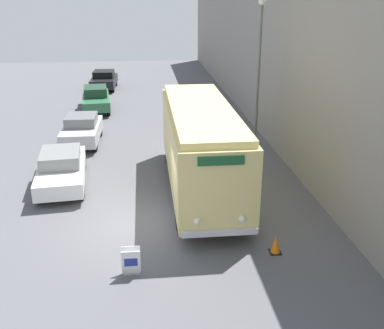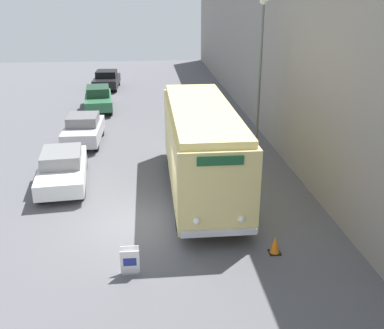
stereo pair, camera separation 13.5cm
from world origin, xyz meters
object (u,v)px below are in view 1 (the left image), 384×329
object	(u,v)px
parked_car_distant	(104,80)
traffic_cone	(276,244)
parked_car_mid	(82,130)
streetlamp	(259,59)
sign_board	(131,262)
parked_car_near	(61,168)
vintage_bus	(201,144)
parked_car_far	(96,98)

from	to	relation	value
parked_car_distant	traffic_cone	size ratio (longest dim) A/B	7.24
parked_car_mid	streetlamp	bearing A→B (deg)	-17.06
streetlamp	sign_board	bearing A→B (deg)	-121.92
parked_car_distant	traffic_cone	bearing A→B (deg)	-72.68
sign_board	parked_car_near	bearing A→B (deg)	113.78
parked_car_near	vintage_bus	bearing A→B (deg)	-16.72
parked_car_mid	vintage_bus	bearing A→B (deg)	-49.53
sign_board	parked_car_distant	bearing A→B (deg)	95.74
parked_car_far	traffic_cone	size ratio (longest dim) A/B	8.30
sign_board	streetlamp	bearing A→B (deg)	58.08
parked_car_far	parked_car_distant	size ratio (longest dim) A/B	1.15
parked_car_far	parked_car_distant	distance (m)	7.17
parked_car_mid	parked_car_far	size ratio (longest dim) A/B	0.83
parked_car_near	parked_car_far	distance (m)	12.86
parked_car_distant	vintage_bus	bearing A→B (deg)	-73.58
streetlamp	parked_car_distant	size ratio (longest dim) A/B	1.74
parked_car_near	traffic_cone	size ratio (longest dim) A/B	8.10
sign_board	traffic_cone	xyz separation A→B (m)	(4.42, 0.64, -0.11)
vintage_bus	streetlamp	bearing A→B (deg)	50.37
traffic_cone	parked_car_far	bearing A→B (deg)	110.58
traffic_cone	parked_car_near	bearing A→B (deg)	140.44
parked_car_near	streetlamp	bearing A→B (deg)	11.54
vintage_bus	parked_car_near	size ratio (longest dim) A/B	1.97
parked_car_near	parked_car_far	size ratio (longest dim) A/B	0.98
sign_board	parked_car_mid	distance (m)	12.59
vintage_bus	traffic_cone	distance (m)	5.52
vintage_bus	parked_car_mid	xyz separation A→B (m)	(-5.50, 6.65, -1.18)
parked_car_mid	parked_car_distant	world-z (taller)	parked_car_mid
vintage_bus	parked_car_mid	distance (m)	8.71
streetlamp	parked_car_distant	distance (m)	19.73
parked_car_near	sign_board	bearing A→B (deg)	-71.66
vintage_bus	sign_board	size ratio (longest dim) A/B	11.47
parked_car_mid	parked_car_distant	size ratio (longest dim) A/B	0.95
vintage_bus	parked_car_far	xyz separation A→B (m)	(-5.41, 13.99, -1.15)
parked_car_near	parked_car_mid	size ratio (longest dim) A/B	1.18
parked_car_far	traffic_cone	bearing A→B (deg)	-75.03
sign_board	parked_car_mid	size ratio (longest dim) A/B	0.20
traffic_cone	streetlamp	bearing A→B (deg)	80.54
parked_car_near	parked_car_far	xyz separation A→B (m)	(0.27, 12.86, 0.07)
parked_car_far	vintage_bus	bearing A→B (deg)	-74.46
sign_board	parked_car_mid	bearing A→B (deg)	102.80
parked_car_far	sign_board	bearing A→B (deg)	-87.76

